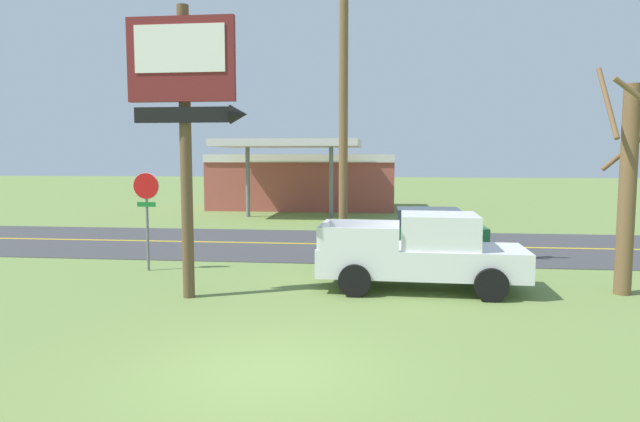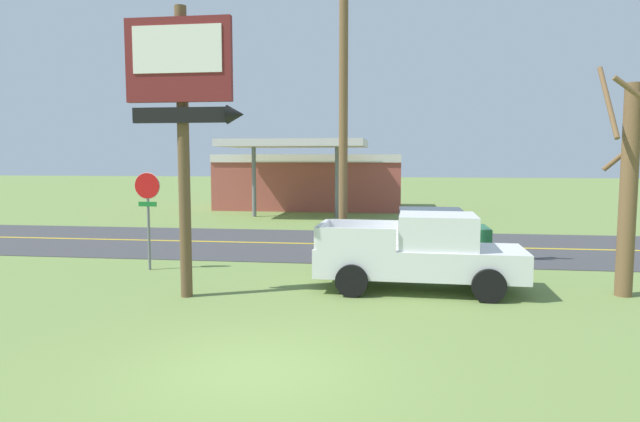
{
  "view_description": "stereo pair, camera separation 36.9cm",
  "coord_description": "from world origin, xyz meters",
  "views": [
    {
      "loc": [
        1.85,
        -8.31,
        3.38
      ],
      "look_at": [
        0.0,
        8.0,
        1.8
      ],
      "focal_mm": 31.08,
      "sensor_mm": 36.0,
      "label": 1
    },
    {
      "loc": [
        2.22,
        -8.27,
        3.38
      ],
      "look_at": [
        0.0,
        8.0,
        1.8
      ],
      "focal_mm": 31.08,
      "sensor_mm": 36.0,
      "label": 2
    }
  ],
  "objects": [
    {
      "name": "pickup_white_parked_on_lawn",
      "position": [
        2.9,
        5.91,
        0.96
      ],
      "size": [
        5.26,
        2.37,
        1.96
      ],
      "color": "silver",
      "rests_on": "ground"
    },
    {
      "name": "bare_tree",
      "position": [
        7.8,
        5.93,
        2.78
      ],
      "size": [
        1.73,
        1.61,
        5.63
      ],
      "color": "brown",
      "rests_on": "ground"
    },
    {
      "name": "motel_sign",
      "position": [
        -2.74,
        4.33,
        4.76
      ],
      "size": [
        2.82,
        0.54,
        6.91
      ],
      "color": "brown",
      "rests_on": "ground"
    },
    {
      "name": "gas_station",
      "position": [
        -3.44,
        28.38,
        1.94
      ],
      "size": [
        12.0,
        11.5,
        4.4
      ],
      "color": "#A84C42",
      "rests_on": "ground"
    },
    {
      "name": "ground_plane",
      "position": [
        0.0,
        0.0,
        0.0
      ],
      "size": [
        180.0,
        180.0,
        0.0
      ],
      "primitive_type": "plane",
      "color": "olive"
    },
    {
      "name": "utility_pole",
      "position": [
        0.69,
        7.98,
        5.16
      ],
      "size": [
        1.76,
        0.26,
        9.74
      ],
      "color": "brown",
      "rests_on": "ground"
    },
    {
      "name": "stop_sign",
      "position": [
        -5.13,
        7.4,
        2.03
      ],
      "size": [
        0.8,
        0.08,
        2.95
      ],
      "color": "slate",
      "rests_on": "ground"
    },
    {
      "name": "road_centre_line",
      "position": [
        0.0,
        13.0,
        0.02
      ],
      "size": [
        126.0,
        0.2,
        0.01
      ],
      "primitive_type": "cube",
      "color": "gold",
      "rests_on": "road_asphalt"
    },
    {
      "name": "car_green_near_lane",
      "position": [
        3.3,
        11.0,
        0.83
      ],
      "size": [
        4.2,
        2.0,
        1.64
      ],
      "color": "#1E6038",
      "rests_on": "ground"
    },
    {
      "name": "road_asphalt",
      "position": [
        0.0,
        13.0,
        0.01
      ],
      "size": [
        140.0,
        8.0,
        0.02
      ],
      "primitive_type": "cube",
      "color": "#3D3D3F",
      "rests_on": "ground"
    }
  ]
}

